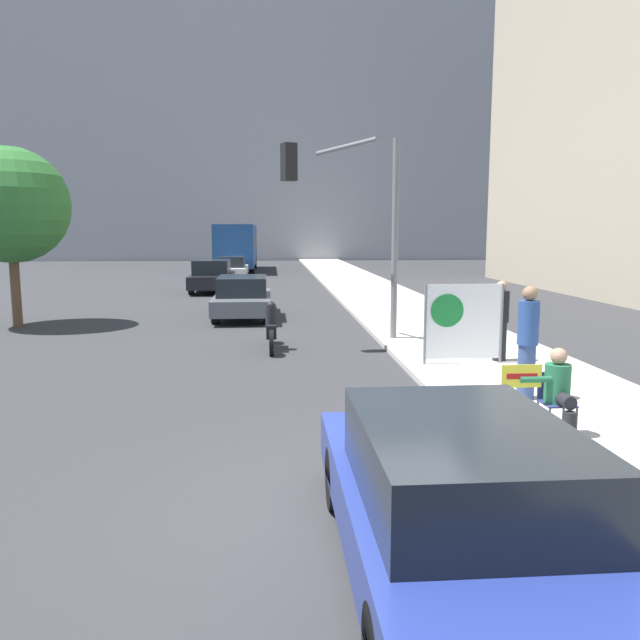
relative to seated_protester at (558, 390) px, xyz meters
The scene contains 15 objects.
ground_plane 3.63m from the seated_protester, 146.62° to the right, with size 160.00×160.00×0.00m, color #303033.
sidewalk_curb 13.09m from the seated_protester, 86.25° to the left, with size 3.81×90.00×0.12m, color #B7B2A8.
building_backdrop_far 61.35m from the seated_protester, 94.79° to the left, with size 52.00×12.00×32.12m.
seated_protester is the anchor object (origin of this frame).
jogger_on_sidewalk 1.99m from the seated_protester, 78.99° to the left, with size 0.34×0.34×1.85m.
pedestrian_behind 5.03m from the seated_protester, 78.01° to the left, with size 0.34×0.34×1.70m.
protest_banner 4.71m from the seated_protester, 88.02° to the left, with size 1.67×0.06×1.66m.
traffic_light_pole 8.14m from the seated_protester, 103.16° to the left, with size 2.97×2.74×5.01m.
parked_car_curbside 3.84m from the seated_protester, 126.76° to the right, with size 1.85×4.43×1.39m.
car_on_road_nearest 13.70m from the seated_protester, 110.14° to the left, with size 1.81×4.53×1.38m.
car_on_road_midblock 22.85m from the seated_protester, 106.63° to the left, with size 1.86×4.76×1.51m.
car_on_road_distant 29.80m from the seated_protester, 101.75° to the left, with size 1.76×4.67×1.37m.
city_bus_on_road 37.93m from the seated_protester, 99.38° to the left, with size 2.61×10.59×3.27m.
motorcycle_on_road 8.12m from the seated_protester, 117.80° to the left, with size 0.28×2.17×1.18m.
street_tree_near_curb 16.38m from the seated_protester, 134.90° to the left, with size 3.40×3.40×5.30m.
Camera 1 is at (-0.81, -5.81, 2.86)m, focal length 35.00 mm.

